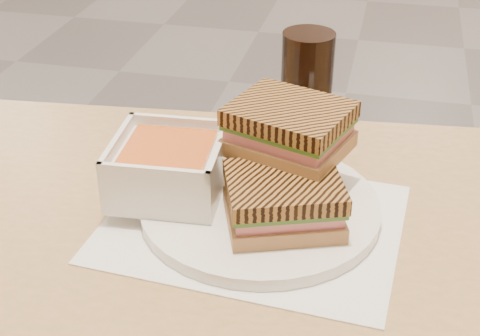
% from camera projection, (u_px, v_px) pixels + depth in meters
% --- Properties ---
extents(tray_liner, '(0.35, 0.28, 0.00)m').
position_uv_depth(tray_liner, '(253.00, 223.00, 0.80)').
color(tray_liner, white).
rests_on(tray_liner, main_table).
extents(plate, '(0.28, 0.28, 0.02)m').
position_uv_depth(plate, '(260.00, 207.00, 0.81)').
color(plate, white).
rests_on(plate, tray_liner).
extents(soup_bowl, '(0.14, 0.14, 0.07)m').
position_uv_depth(soup_bowl, '(169.00, 169.00, 0.82)').
color(soup_bowl, white).
rests_on(soup_bowl, plate).
extents(panini_lower, '(0.15, 0.14, 0.06)m').
position_uv_depth(panini_lower, '(283.00, 200.00, 0.76)').
color(panini_lower, '#A78149').
rests_on(panini_lower, plate).
extents(panini_upper, '(0.16, 0.14, 0.06)m').
position_uv_depth(panini_upper, '(289.00, 128.00, 0.80)').
color(panini_upper, '#A78149').
rests_on(panini_upper, panini_lower).
extents(cola_glass, '(0.07, 0.07, 0.15)m').
position_uv_depth(cola_glass, '(306.00, 86.00, 0.95)').
color(cola_glass, black).
rests_on(cola_glass, main_table).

